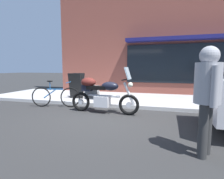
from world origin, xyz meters
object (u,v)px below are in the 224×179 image
(touring_motorcycle, at_px, (100,93))
(parked_bicycle, at_px, (55,96))
(pedestrian_walking, at_px, (208,89))
(sandwich_board_sign, at_px, (77,86))

(touring_motorcycle, xyz_separation_m, parked_bicycle, (-1.76, 0.29, -0.22))
(pedestrian_walking, relative_size, sandwich_board_sign, 1.64)
(touring_motorcycle, distance_m, sandwich_board_sign, 2.22)
(touring_motorcycle, xyz_separation_m, pedestrian_walking, (2.52, -2.17, 0.45))
(touring_motorcycle, xyz_separation_m, sandwich_board_sign, (-1.59, 1.54, 0.04))
(parked_bicycle, bearing_deg, touring_motorcycle, -9.46)
(parked_bicycle, bearing_deg, pedestrian_walking, -29.95)
(sandwich_board_sign, bearing_deg, touring_motorcycle, -44.06)
(touring_motorcycle, distance_m, pedestrian_walking, 3.35)
(parked_bicycle, distance_m, pedestrian_walking, 4.98)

